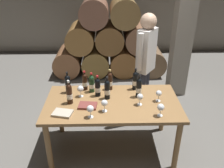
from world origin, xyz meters
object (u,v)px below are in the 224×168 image
object	(u,v)px
wine_bottle_8	(68,84)
tasting_notebook	(63,113)
wine_bottle_3	(107,89)
wine_bottle_4	(98,87)
wine_bottle_2	(69,94)
wine_glass_2	(90,109)
wine_bottle_5	(135,80)
wine_glass_3	(104,103)
wine_glass_0	(140,97)
wine_bottle_1	(85,82)
leather_ledger	(88,106)
wine_bottle_0	(139,87)
dining_table	(112,108)
wine_glass_5	(81,89)
wine_bottle_6	(110,81)
wine_glass_4	(159,94)
sommelier_presenting	(146,59)
wine_glass_1	(161,108)
wine_bottle_7	(92,84)

from	to	relation	value
wine_bottle_8	tasting_notebook	xyz separation A→B (m)	(0.00, -0.52, -0.12)
wine_bottle_3	wine_bottle_4	world-z (taller)	wine_bottle_3
wine_bottle_2	wine_glass_2	world-z (taller)	wine_bottle_2
wine_bottle_5	wine_glass_3	bearing A→B (deg)	-127.83
wine_bottle_2	wine_glass_0	size ratio (longest dim) A/B	2.07
wine_bottle_1	wine_bottle_5	bearing A→B (deg)	-0.51
wine_bottle_4	leather_ledger	xyz separation A→B (m)	(-0.12, -0.26, -0.11)
wine_bottle_3	leather_ledger	bearing A→B (deg)	-141.38
wine_bottle_8	wine_glass_0	world-z (taller)	wine_bottle_8
wine_bottle_1	tasting_notebook	xyz separation A→B (m)	(-0.22, -0.60, -0.11)
wine_glass_3	wine_bottle_0	bearing A→B (deg)	36.69
wine_bottle_5	leather_ledger	bearing A→B (deg)	-145.11
wine_bottle_1	dining_table	bearing A→B (deg)	-42.51
wine_bottle_4	wine_glass_5	distance (m)	0.22
wine_bottle_6	dining_table	bearing A→B (deg)	-85.52
wine_bottle_0	wine_bottle_8	bearing A→B (deg)	171.75
wine_glass_4	leather_ledger	xyz separation A→B (m)	(-0.89, -0.11, -0.09)
wine_bottle_0	wine_glass_4	size ratio (longest dim) A/B	2.12
wine_bottle_8	wine_glass_2	bearing A→B (deg)	-60.50
wine_bottle_5	sommelier_presenting	xyz separation A→B (m)	(0.20, 0.42, 0.15)
wine_glass_1	leather_ledger	bearing A→B (deg)	165.88
wine_bottle_7	wine_glass_5	distance (m)	0.19
wine_glass_4	leather_ledger	bearing A→B (deg)	-172.89
wine_bottle_0	wine_bottle_2	world-z (taller)	wine_bottle_0
wine_bottle_2	wine_glass_1	size ratio (longest dim) A/B	2.01
wine_bottle_2	wine_bottle_3	world-z (taller)	wine_bottle_2
wine_bottle_7	wine_glass_4	size ratio (longest dim) A/B	1.88
wine_bottle_8	wine_glass_5	distance (m)	0.21
wine_bottle_4	wine_glass_2	world-z (taller)	wine_bottle_4
wine_bottle_5	sommelier_presenting	distance (m)	0.49
dining_table	wine_glass_5	xyz separation A→B (m)	(-0.41, 0.14, 0.20)
wine_bottle_1	wine_glass_5	size ratio (longest dim) A/B	1.78
wine_glass_5	sommelier_presenting	xyz separation A→B (m)	(0.93, 0.61, 0.17)
wine_bottle_7	wine_bottle_6	bearing A→B (deg)	14.14
wine_glass_2	tasting_notebook	xyz separation A→B (m)	(-0.33, 0.07, -0.10)
dining_table	leather_ledger	world-z (taller)	leather_ledger
wine_glass_0	wine_glass_5	xyz separation A→B (m)	(-0.74, 0.22, 0.00)
dining_table	wine_bottle_7	size ratio (longest dim) A/B	6.05
wine_bottle_1	wine_bottle_3	distance (m)	0.39
dining_table	wine_glass_5	world-z (taller)	wine_glass_5
wine_glass_0	wine_glass_3	xyz separation A→B (m)	(-0.43, -0.13, 0.00)
wine_bottle_7	leather_ledger	world-z (taller)	wine_bottle_7
wine_glass_4	sommelier_presenting	world-z (taller)	sommelier_presenting
wine_glass_5	wine_bottle_4	bearing A→B (deg)	4.05
wine_bottle_0	wine_bottle_5	distance (m)	0.21
dining_table	wine_bottle_2	xyz separation A→B (m)	(-0.53, -0.02, 0.23)
wine_bottle_2	wine_glass_1	bearing A→B (deg)	-15.67
wine_bottle_3	wine_glass_4	distance (m)	0.65
wine_bottle_4	sommelier_presenting	size ratio (longest dim) A/B	0.17
wine_bottle_5	wine_bottle_6	world-z (taller)	wine_bottle_5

